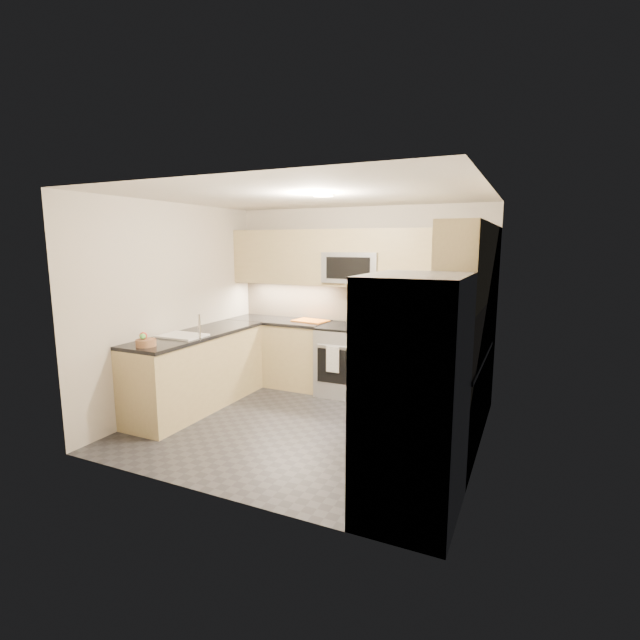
{
  "coord_description": "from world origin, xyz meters",
  "views": [
    {
      "loc": [
        2.2,
        -4.37,
        2.01
      ],
      "look_at": [
        0.0,
        0.35,
        1.15
      ],
      "focal_mm": 26.0,
      "sensor_mm": 36.0,
      "label": 1
    }
  ],
  "objects_px": {
    "cutting_board": "(310,321)",
    "fruit_basket": "(146,343)",
    "refrigerator": "(413,398)",
    "gas_range": "(349,361)",
    "microwave": "(353,267)",
    "utensil_bowl": "(457,328)"
  },
  "relations": [
    {
      "from": "gas_range",
      "to": "cutting_board",
      "type": "distance_m",
      "value": 0.79
    },
    {
      "from": "refrigerator",
      "to": "fruit_basket",
      "type": "bearing_deg",
      "value": 173.58
    },
    {
      "from": "utensil_bowl",
      "to": "microwave",
      "type": "bearing_deg",
      "value": 173.84
    },
    {
      "from": "refrigerator",
      "to": "utensil_bowl",
      "type": "xyz_separation_m",
      "value": [
        -0.06,
        2.4,
        0.11
      ]
    },
    {
      "from": "fruit_basket",
      "to": "refrigerator",
      "type": "bearing_deg",
      "value": -6.42
    },
    {
      "from": "microwave",
      "to": "utensil_bowl",
      "type": "bearing_deg",
      "value": -6.16
    },
    {
      "from": "microwave",
      "to": "fruit_basket",
      "type": "xyz_separation_m",
      "value": [
        -1.48,
        -2.22,
        -0.72
      ]
    },
    {
      "from": "gas_range",
      "to": "refrigerator",
      "type": "distance_m",
      "value": 2.86
    },
    {
      "from": "cutting_board",
      "to": "fruit_basket",
      "type": "height_order",
      "value": "fruit_basket"
    },
    {
      "from": "fruit_basket",
      "to": "gas_range",
      "type": "bearing_deg",
      "value": 54.72
    },
    {
      "from": "refrigerator",
      "to": "cutting_board",
      "type": "height_order",
      "value": "refrigerator"
    },
    {
      "from": "gas_range",
      "to": "utensil_bowl",
      "type": "height_order",
      "value": "utensil_bowl"
    },
    {
      "from": "cutting_board",
      "to": "fruit_basket",
      "type": "xyz_separation_m",
      "value": [
        -0.86,
        -2.18,
        0.03
      ]
    },
    {
      "from": "microwave",
      "to": "cutting_board",
      "type": "relative_size",
      "value": 1.66
    },
    {
      "from": "cutting_board",
      "to": "microwave",
      "type": "bearing_deg",
      "value": 3.94
    },
    {
      "from": "refrigerator",
      "to": "gas_range",
      "type": "bearing_deg",
      "value": 120.88
    },
    {
      "from": "gas_range",
      "to": "refrigerator",
      "type": "height_order",
      "value": "refrigerator"
    },
    {
      "from": "cutting_board",
      "to": "refrigerator",
      "type": "bearing_deg",
      "value": -50.5
    },
    {
      "from": "fruit_basket",
      "to": "microwave",
      "type": "bearing_deg",
      "value": 56.27
    },
    {
      "from": "cutting_board",
      "to": "fruit_basket",
      "type": "bearing_deg",
      "value": -111.66
    },
    {
      "from": "microwave",
      "to": "cutting_board",
      "type": "distance_m",
      "value": 0.97
    },
    {
      "from": "gas_range",
      "to": "fruit_basket",
      "type": "height_order",
      "value": "fruit_basket"
    }
  ]
}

